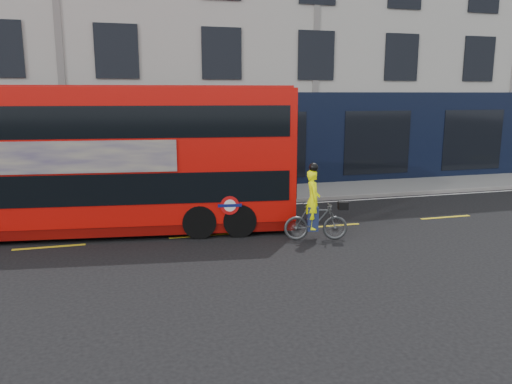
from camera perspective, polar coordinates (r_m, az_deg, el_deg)
name	(u,v)px	position (r m, az deg, el deg)	size (l,w,h in m)	color
ground	(41,266)	(12.76, -23.35, -7.77)	(120.00, 120.00, 0.00)	black
pavement	(67,205)	(18.99, -20.82, -1.36)	(60.00, 3.00, 0.12)	slate
kerb	(62,214)	(17.53, -21.24, -2.38)	(60.00, 0.12, 0.13)	gray
building_terrace	(68,13)	(25.26, -20.71, 18.57)	(50.00, 10.07, 15.00)	#A7A49D
road_edge_line	(62,218)	(17.25, -21.32, -2.80)	(58.00, 0.10, 0.01)	silver
lane_dashes	(49,247)	(14.18, -22.56, -5.83)	(58.00, 0.12, 0.01)	gold
bus	(113,159)	(14.76, -16.07, 3.70)	(10.53, 3.66, 4.16)	red
cyclist	(315,215)	(13.65, 6.77, -2.60)	(1.80, 0.88, 2.14)	#404345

